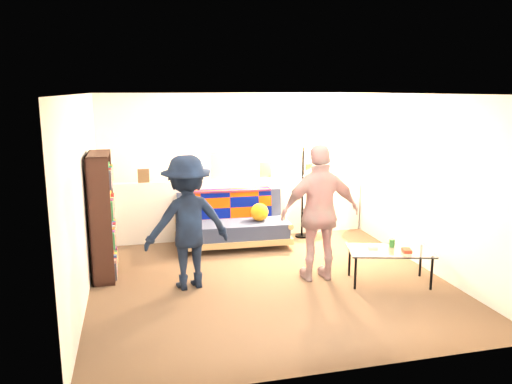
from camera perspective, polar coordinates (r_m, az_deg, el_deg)
ground at (r=6.88m, az=0.81°, el=-9.25°), size 5.00×5.00×0.00m
room_shell at (r=6.93m, az=-0.14°, el=5.15°), size 4.60×5.05×2.45m
half_wall_ledge at (r=8.41m, az=-2.29°, el=-1.81°), size 4.45×0.15×1.00m
ledge_decor at (r=8.22m, az=-3.85°, el=2.67°), size 2.97×0.02×0.45m
futon_sofa at (r=7.96m, az=-2.64°, el=-3.65°), size 1.81×0.92×0.77m
bookshelf at (r=6.88m, az=-17.18°, el=-3.04°), size 0.28×0.83×1.65m
coffee_table at (r=6.66m, az=15.11°, el=-6.64°), size 1.16×0.83×0.54m
floor_lamp at (r=8.32m, az=5.38°, el=2.50°), size 0.36×0.29×1.61m
person_left at (r=6.25m, az=-7.84°, el=-3.46°), size 1.18×0.81×1.67m
person_right at (r=6.48m, az=7.34°, el=-2.42°), size 1.05×0.45×1.78m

